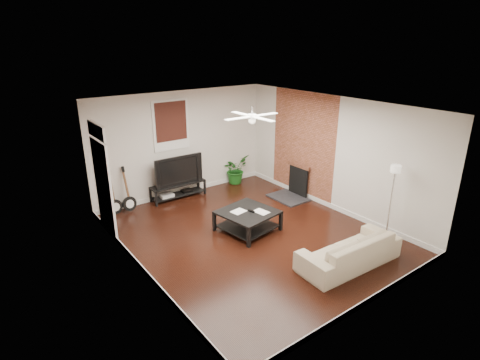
% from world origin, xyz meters
% --- Properties ---
extents(room, '(5.01, 6.01, 2.81)m').
position_xyz_m(room, '(0.00, 0.00, 1.40)').
color(room, black).
rests_on(room, ground).
extents(brick_accent, '(0.02, 2.20, 2.80)m').
position_xyz_m(brick_accent, '(2.49, 1.00, 1.40)').
color(brick_accent, brown).
rests_on(brick_accent, floor).
extents(fireplace, '(0.80, 1.10, 0.92)m').
position_xyz_m(fireplace, '(2.20, 1.00, 0.46)').
color(fireplace, black).
rests_on(fireplace, floor).
extents(window_back, '(1.00, 0.06, 1.30)m').
position_xyz_m(window_back, '(-0.30, 2.97, 1.95)').
color(window_back, '#33140E').
rests_on(window_back, wall_back).
extents(door_left, '(0.08, 1.00, 2.50)m').
position_xyz_m(door_left, '(-2.46, 1.90, 1.25)').
color(door_left, white).
rests_on(door_left, wall_left).
extents(tv_stand, '(1.49, 0.40, 0.42)m').
position_xyz_m(tv_stand, '(-0.30, 2.78, 0.21)').
color(tv_stand, black).
rests_on(tv_stand, floor).
extents(tv, '(1.34, 0.18, 0.77)m').
position_xyz_m(tv, '(-0.30, 2.80, 0.80)').
color(tv, black).
rests_on(tv, tv_stand).
extents(coffee_table, '(1.28, 1.28, 0.47)m').
position_xyz_m(coffee_table, '(0.06, 0.19, 0.23)').
color(coffee_table, black).
rests_on(coffee_table, floor).
extents(sofa, '(2.12, 0.91, 0.61)m').
position_xyz_m(sofa, '(0.76, -2.03, 0.30)').
color(sofa, tan).
rests_on(sofa, floor).
extents(floor_lamp, '(0.29, 0.29, 1.70)m').
position_xyz_m(floor_lamp, '(2.11, -1.93, 0.85)').
color(floor_lamp, silver).
rests_on(floor_lamp, floor).
extents(potted_plant, '(0.93, 0.88, 0.84)m').
position_xyz_m(potted_plant, '(1.61, 2.82, 0.42)').
color(potted_plant, '#1A5B1A').
rests_on(potted_plant, floor).
extents(guitar_left, '(0.36, 0.25, 1.15)m').
position_xyz_m(guitar_left, '(-2.03, 2.75, 0.57)').
color(guitar_left, black).
rests_on(guitar_left, floor).
extents(guitar_right, '(0.38, 0.29, 1.15)m').
position_xyz_m(guitar_right, '(-1.68, 2.72, 0.57)').
color(guitar_right, black).
rests_on(guitar_right, floor).
extents(ceiling_fan, '(1.24, 1.24, 0.32)m').
position_xyz_m(ceiling_fan, '(0.00, 0.00, 2.60)').
color(ceiling_fan, white).
rests_on(ceiling_fan, ceiling).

